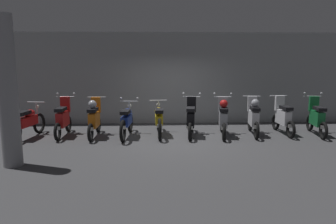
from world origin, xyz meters
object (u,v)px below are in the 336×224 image
(motorbike_slot_6, at_px, (223,118))
(motorbike_slot_3, at_px, (127,121))
(motorbike_slot_7, at_px, (253,117))
(motorbike_slot_5, at_px, (191,119))
(motorbike_slot_4, at_px, (159,119))
(motorbike_slot_9, at_px, (316,118))
(support_pillar, at_px, (8,92))
(motorbike_slot_1, at_px, (63,119))
(motorbike_slot_0, at_px, (28,122))
(motorbike_slot_2, at_px, (94,118))
(motorbike_slot_8, at_px, (283,117))

(motorbike_slot_6, bearing_deg, motorbike_slot_3, 179.53)
(motorbike_slot_7, bearing_deg, motorbike_slot_5, -178.97)
(motorbike_slot_3, bearing_deg, motorbike_slot_4, 10.72)
(motorbike_slot_3, xyz_separation_m, motorbike_slot_9, (5.86, 0.01, 0.04))
(motorbike_slot_6, bearing_deg, support_pillar, -153.92)
(motorbike_slot_3, distance_m, support_pillar, 3.63)
(motorbike_slot_1, height_order, motorbike_slot_5, same)
(motorbike_slot_0, relative_size, motorbike_slot_9, 1.15)
(support_pillar, bearing_deg, motorbike_slot_0, 104.15)
(motorbike_slot_3, height_order, motorbike_slot_9, motorbike_slot_9)
(motorbike_slot_1, relative_size, motorbike_slot_2, 1.00)
(motorbike_slot_0, xyz_separation_m, motorbike_slot_8, (7.80, 0.26, 0.03))
(motorbike_slot_6, xyz_separation_m, motorbike_slot_7, (0.97, 0.11, -0.00))
(motorbike_slot_2, height_order, motorbike_slot_5, motorbike_slot_5)
(motorbike_slot_3, relative_size, motorbike_slot_4, 1.00)
(motorbike_slot_9, bearing_deg, motorbike_slot_4, 177.97)
(motorbike_slot_1, relative_size, motorbike_slot_8, 1.00)
(motorbike_slot_5, height_order, motorbike_slot_9, same)
(motorbike_slot_0, xyz_separation_m, motorbike_slot_7, (6.83, 0.15, 0.08))
(motorbike_slot_7, height_order, support_pillar, support_pillar)
(motorbike_slot_4, height_order, motorbike_slot_7, motorbike_slot_7)
(motorbike_slot_3, relative_size, motorbike_slot_5, 1.17)
(motorbike_slot_2, relative_size, motorbike_slot_3, 0.86)
(motorbike_slot_7, distance_m, motorbike_slot_8, 0.98)
(motorbike_slot_5, height_order, motorbike_slot_6, same)
(motorbike_slot_1, relative_size, motorbike_slot_6, 1.00)
(support_pillar, bearing_deg, motorbike_slot_9, 17.63)
(motorbike_slot_6, distance_m, motorbike_slot_8, 1.96)
(motorbike_slot_5, height_order, motorbike_slot_8, motorbike_slot_5)
(motorbike_slot_5, distance_m, motorbike_slot_8, 2.92)
(motorbike_slot_5, distance_m, motorbike_slot_7, 1.95)
(motorbike_slot_9, bearing_deg, support_pillar, -162.37)
(motorbike_slot_1, xyz_separation_m, motorbike_slot_8, (6.83, 0.01, -0.00))
(motorbike_slot_4, height_order, support_pillar, support_pillar)
(motorbike_slot_3, height_order, motorbike_slot_7, motorbike_slot_7)
(motorbike_slot_4, bearing_deg, motorbike_slot_2, -175.63)
(motorbike_slot_1, xyz_separation_m, motorbike_slot_2, (0.98, -0.16, 0.04))
(motorbike_slot_7, bearing_deg, motorbike_slot_9, -2.29)
(motorbike_slot_0, height_order, motorbike_slot_1, motorbike_slot_1)
(motorbike_slot_8, bearing_deg, motorbike_slot_3, -177.60)
(motorbike_slot_2, bearing_deg, motorbike_slot_8, 1.65)
(motorbike_slot_0, relative_size, motorbike_slot_4, 0.99)
(motorbike_slot_8, bearing_deg, motorbike_slot_5, -177.07)
(motorbike_slot_7, height_order, motorbike_slot_8, same)
(motorbike_slot_8, relative_size, motorbike_slot_9, 1.00)
(motorbike_slot_2, height_order, support_pillar, support_pillar)
(motorbike_slot_1, xyz_separation_m, motorbike_slot_7, (5.86, -0.10, 0.04))
(motorbike_slot_0, bearing_deg, motorbike_slot_4, 3.58)
(motorbike_slot_1, distance_m, motorbike_slot_4, 2.93)
(motorbike_slot_0, bearing_deg, motorbike_slot_8, 1.94)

